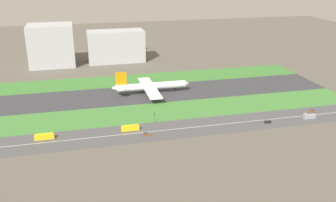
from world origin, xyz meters
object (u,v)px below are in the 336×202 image
car_0 (312,111)px  traffic_light (155,117)px  bus_1 (44,136)px  hangar_building (116,46)px  bus_0 (130,128)px  truck_0 (309,116)px  fuel_tank_west (130,44)px  car_2 (267,122)px  airliner (150,86)px  car_1 (146,134)px  terminal_building (51,45)px

car_0 → traffic_light: traffic_light is taller
bus_1 → hangar_building: hangar_building is taller
bus_1 → bus_0: 52.68m
truck_0 → traffic_light: traffic_light is taller
car_0 → truck_0: bearing=-132.0°
car_0 → fuel_tank_west: (-98.30, 227.00, 7.91)m
car_2 → hangar_building: 208.27m
airliner → car_0: (105.23, -68.00, -5.31)m
car_2 → hangar_building: (-79.11, 192.00, 15.86)m
bus_1 → bus_0: bearing=0.0°
car_1 → car_2: (82.64, 0.00, 0.00)m
car_0 → car_1: same height
car_1 → car_2: 82.64m
car_0 → truck_0: truck_0 is taller
truck_0 → bus_0: size_ratio=0.72×
car_0 → terminal_building: 260.94m
truck_0 → hangar_building: size_ratio=0.14×
car_0 → bus_1: bearing=-180.0°
car_2 → fuel_tank_west: (-57.93, 237.00, 7.91)m
car_2 → terminal_building: 241.77m
car_1 → fuel_tank_west: fuel_tank_west is taller
car_2 → bus_0: (-91.20, 10.00, 0.90)m
bus_1 → car_2: 144.23m
truck_0 → fuel_tank_west: size_ratio=0.32×
car_1 → traffic_light: bearing=-116.6°
car_1 → bus_0: bearing=-49.4°
airliner → bus_0: size_ratio=5.60×
car_0 → car_2: bearing=-166.1°
car_2 → traffic_light: size_ratio=0.61×
fuel_tank_west → car_0: bearing=-66.6°
traffic_light → car_0: bearing=-4.0°
car_1 → terminal_building: size_ratio=0.10×
car_2 → bus_0: 91.75m
traffic_light → terminal_building: size_ratio=0.16×
hangar_building → fuel_tank_west: hangar_building is taller
airliner → fuel_tank_west: 159.17m
truck_0 → car_1: bearing=-0.0°
airliner → car_2: size_ratio=14.77×
car_2 → hangar_building: size_ratio=0.07×
bus_0 → terminal_building: size_ratio=0.26×
car_1 → traffic_light: traffic_light is taller
car_1 → hangar_building: hangar_building is taller
car_2 → traffic_light: 75.86m
truck_0 → car_2: 31.37m
terminal_building → traffic_light: bearing=-67.5°
traffic_light → hangar_building: bearing=91.8°
airliner → traffic_light: airliner is taller
car_0 → car_1: 123.42m
airliner → hangar_building: (-14.25, 114.00, 10.56)m
bus_0 → fuel_tank_west: size_ratio=0.45×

